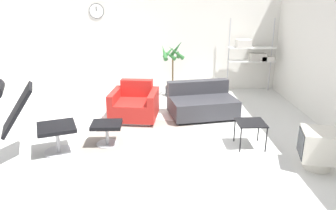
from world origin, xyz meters
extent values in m
plane|color=silver|center=(0.00, 0.00, 0.00)|extent=(12.00, 12.00, 0.00)
cube|color=silver|center=(0.00, 3.27, 1.40)|extent=(12.00, 0.06, 2.80)
cylinder|color=black|center=(-1.29, 3.23, 1.96)|extent=(0.35, 0.01, 0.35)
cylinder|color=white|center=(-1.29, 3.23, 1.96)|extent=(0.33, 0.02, 0.33)
cube|color=black|center=(-1.29, 3.22, 2.01)|extent=(0.01, 0.01, 0.10)
cylinder|color=gray|center=(0.00, -0.06, 0.00)|extent=(2.27, 2.27, 0.01)
cylinder|color=#BCBCC1|center=(-1.42, -0.26, 0.01)|extent=(0.56, 0.56, 0.02)
cylinder|color=#BCBCC1|center=(-1.42, -0.26, 0.20)|extent=(0.06, 0.06, 0.36)
cube|color=black|center=(-1.42, -0.26, 0.42)|extent=(0.70, 0.69, 0.06)
cube|color=black|center=(-1.88, -0.42, 0.77)|extent=(0.63, 0.67, 0.68)
cylinder|color=#BCBCC1|center=(-0.70, -0.01, 0.01)|extent=(0.36, 0.36, 0.02)
cylinder|color=#BCBCC1|center=(-0.70, -0.01, 0.17)|extent=(0.05, 0.05, 0.30)
cube|color=black|center=(-0.70, -0.01, 0.35)|extent=(0.48, 0.41, 0.06)
cube|color=silver|center=(-0.32, 1.12, 0.03)|extent=(0.80, 0.76, 0.06)
cube|color=red|center=(-0.32, 1.12, 0.22)|extent=(0.74, 0.90, 0.32)
cube|color=red|center=(-0.28, 1.44, 0.55)|extent=(0.65, 0.26, 0.34)
cube|color=red|center=(0.05, 1.07, 0.31)|extent=(0.23, 0.83, 0.51)
cube|color=red|center=(-0.70, 1.17, 0.31)|extent=(0.23, 0.83, 0.51)
cube|color=black|center=(1.02, 1.23, 0.03)|extent=(1.25, 0.92, 0.05)
cube|color=#333338|center=(1.02, 1.23, 0.22)|extent=(1.40, 1.07, 0.34)
cube|color=#333338|center=(0.97, 1.56, 0.53)|extent=(1.29, 0.42, 0.27)
cube|color=black|center=(1.59, -0.17, 0.41)|extent=(0.44, 0.44, 0.02)
cylinder|color=black|center=(1.39, -0.37, 0.20)|extent=(0.02, 0.02, 0.40)
cylinder|color=black|center=(1.79, -0.37, 0.20)|extent=(0.02, 0.02, 0.40)
cylinder|color=black|center=(1.39, 0.03, 0.20)|extent=(0.02, 0.02, 0.40)
cylinder|color=black|center=(1.79, 0.03, 0.20)|extent=(0.02, 0.02, 0.40)
cylinder|color=beige|center=(2.35, -0.89, 0.07)|extent=(0.36, 0.36, 0.15)
cube|color=beige|center=(2.35, -0.89, 0.36)|extent=(0.59, 0.59, 0.41)
cube|color=#282D33|center=(2.10, -0.83, 0.36)|extent=(0.12, 0.41, 0.35)
cylinder|color=#333338|center=(0.50, 2.69, 0.12)|extent=(0.35, 0.35, 0.23)
cylinder|color=#382819|center=(0.50, 2.69, 0.22)|extent=(0.32, 0.32, 0.02)
cylinder|color=brown|center=(0.50, 2.69, 0.58)|extent=(0.04, 0.04, 0.70)
cone|color=#2D6B33|center=(0.63, 2.68, 1.02)|extent=(0.14, 0.32, 0.27)
cone|color=#2D6B33|center=(0.59, 2.81, 1.11)|extent=(0.36, 0.30, 0.43)
cone|color=#2D6B33|center=(0.42, 2.81, 1.04)|extent=(0.34, 0.28, 0.30)
cone|color=#2D6B33|center=(0.30, 2.66, 1.06)|extent=(0.18, 0.48, 0.34)
cone|color=#2D6B33|center=(0.43, 2.57, 1.00)|extent=(0.34, 0.26, 0.24)
cone|color=#2D6B33|center=(0.57, 2.53, 1.07)|extent=(0.42, 0.25, 0.36)
cylinder|color=#BCBCC1|center=(1.90, 3.06, 0.90)|extent=(0.03, 0.03, 1.80)
cylinder|color=#BCBCC1|center=(2.97, 3.06, 0.90)|extent=(0.03, 0.03, 1.80)
cube|color=white|center=(2.44, 2.94, 0.79)|extent=(1.13, 0.28, 0.02)
cube|color=white|center=(2.44, 2.94, 1.11)|extent=(1.13, 0.28, 0.02)
cube|color=beige|center=(2.81, 2.93, 0.85)|extent=(0.28, 0.24, 0.10)
cube|color=silver|center=(2.22, 2.93, 1.21)|extent=(0.35, 0.24, 0.19)
cube|color=#B7B2A8|center=(2.59, 2.93, 0.89)|extent=(0.38, 0.24, 0.18)
camera|label=1|loc=(0.09, -4.90, 2.31)|focal=35.00mm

